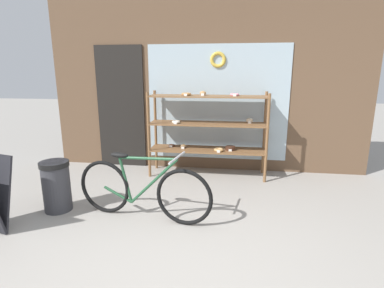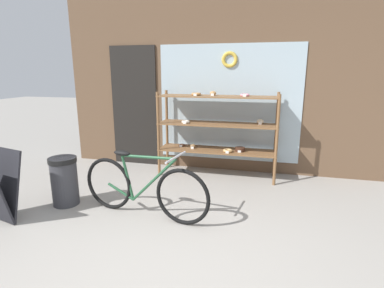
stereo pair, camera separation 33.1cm
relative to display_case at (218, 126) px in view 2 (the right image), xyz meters
name	(u,v)px [view 2 (the right image)]	position (x,y,z in m)	size (l,w,h in m)	color
ground_plane	(157,275)	(-0.08, -2.58, -0.83)	(30.00, 30.00, 0.00)	gray
storefront_facade	(215,66)	(-0.12, 0.37, 0.92)	(5.35, 0.13, 3.60)	brown
display_case	(218,126)	(0.00, 0.00, 0.00)	(1.87, 0.47, 1.37)	brown
bicycle	(143,188)	(-0.60, -1.61, -0.47)	(1.64, 0.46, 0.79)	black
trash_bin	(64,179)	(-1.70, -1.55, -0.49)	(0.34, 0.34, 0.62)	#38383D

